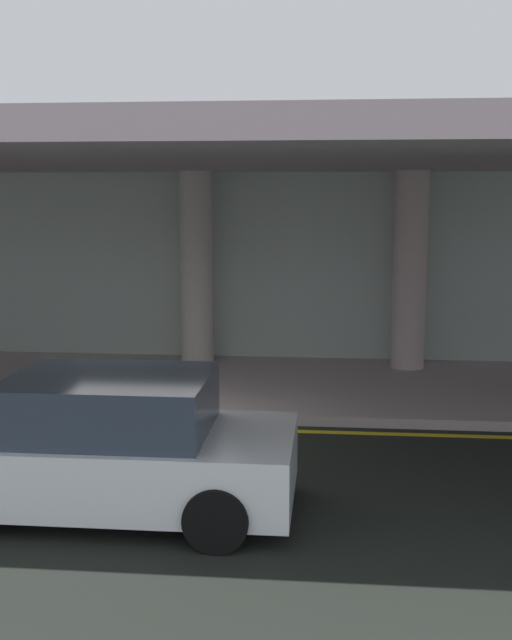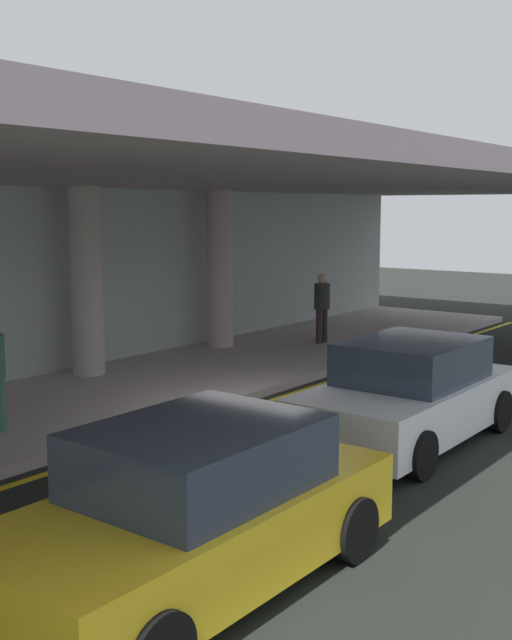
% 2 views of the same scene
% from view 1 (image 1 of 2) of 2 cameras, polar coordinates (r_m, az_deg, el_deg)
% --- Properties ---
extents(ground_plane, '(60.00, 60.00, 0.00)m').
position_cam_1_polar(ground_plane, '(11.03, -8.23, -8.83)').
color(ground_plane, black).
extents(sidewalk, '(26.00, 4.20, 0.15)m').
position_cam_1_polar(sidewalk, '(13.93, -5.23, -4.63)').
color(sidewalk, '#B6A8A8').
rests_on(sidewalk, ground).
extents(lane_stripe_yellow, '(26.00, 0.14, 0.01)m').
position_cam_1_polar(lane_stripe_yellow, '(11.71, -7.38, -7.72)').
color(lane_stripe_yellow, yellow).
rests_on(lane_stripe_yellow, ground).
extents(support_column_far_left, '(0.62, 0.62, 3.65)m').
position_cam_1_polar(support_column_far_left, '(14.99, -4.33, 3.73)').
color(support_column_far_left, '#B4ADA2').
rests_on(support_column_far_left, sidewalk).
extents(support_column_left_mid, '(0.62, 0.62, 3.65)m').
position_cam_1_polar(support_column_left_mid, '(14.84, 11.10, 3.54)').
color(support_column_left_mid, '#BAA6A2').
rests_on(support_column_left_mid, sidewalk).
extents(ceiling_overhang, '(28.00, 13.20, 0.30)m').
position_cam_1_polar(ceiling_overhang, '(13.04, -5.89, 11.59)').
color(ceiling_overhang, '#9D8B94').
rests_on(ceiling_overhang, support_column_far_left).
extents(terminal_back_wall, '(26.00, 0.30, 3.80)m').
position_cam_1_polar(terminal_back_wall, '(15.81, -3.81, 3.75)').
color(terminal_back_wall, '#A9B6AE').
rests_on(terminal_back_wall, ground).
extents(car_white, '(4.10, 1.92, 1.50)m').
position_cam_1_polar(car_white, '(8.65, -10.91, -9.05)').
color(car_white, white).
rests_on(car_white, ground).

